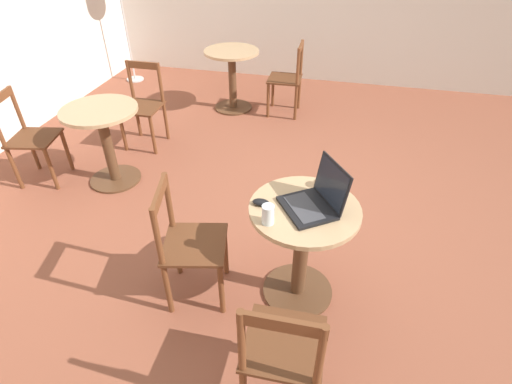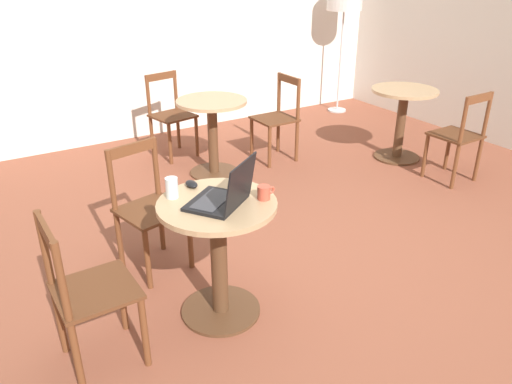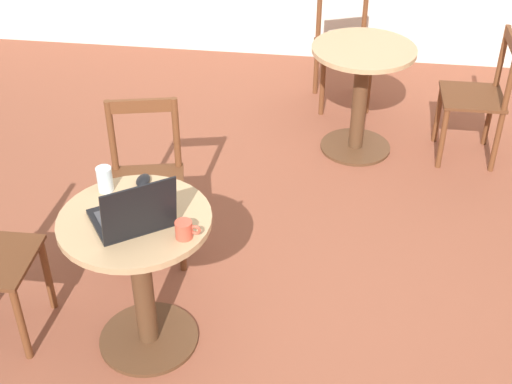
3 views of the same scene
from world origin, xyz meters
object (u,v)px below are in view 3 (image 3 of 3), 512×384
chair_far_back (343,47)px  mouse (143,180)px  cafe_table_near (140,262)px  laptop (133,215)px  drinking_glass (105,179)px  cafe_table_far (361,83)px  chair_far_right (479,98)px  chair_near_back (147,182)px  mug (184,230)px

chair_far_back → mouse: chair_far_back is taller
cafe_table_near → laptop: (0.02, -0.05, 0.29)m
chair_far_back → drinking_glass: 2.60m
chair_far_back → cafe_table_far: bearing=-78.7°
laptop → cafe_table_near: bearing=107.5°
chair_far_right → chair_far_back: size_ratio=1.00×
cafe_table_near → cafe_table_far: size_ratio=1.00×
chair_near_back → mug: 0.94m
cafe_table_near → chair_far_right: chair_far_right is taller
cafe_table_near → chair_near_back: bearing=102.8°
cafe_table_near → chair_far_right: size_ratio=0.86×
cafe_table_far → laptop: laptop is taller
chair_near_back → chair_far_back: 2.10m
chair_far_back → mug: bearing=-101.8°
mouse → mug: (0.27, -0.35, 0.02)m
mouse → chair_far_right: bearing=43.9°
cafe_table_near → chair_far_right: 2.52m
cafe_table_near → laptop: bearing=-72.5°
chair_far_right → drinking_glass: (-1.85, -1.71, 0.36)m
cafe_table_near → drinking_glass: size_ratio=6.34×
chair_near_back → mouse: size_ratio=8.46×
mouse → cafe_table_near: bearing=-83.4°
cafe_table_near → chair_far_right: bearing=48.5°
cafe_table_far → mouse: 1.91m
chair_far_right → chair_far_back: bearing=142.5°
mouse → mug: bearing=-52.7°
cafe_table_near → drinking_glass: 0.39m
cafe_table_near → chair_far_right: (1.67, 1.89, -0.06)m
chair_far_right → mouse: chair_far_right is taller
cafe_table_far → mouse: (-0.96, -1.63, 0.26)m
cafe_table_far → mug: 2.11m
drinking_glass → chair_near_back: bearing=87.5°
cafe_table_far → chair_far_right: chair_far_right is taller
cafe_table_far → laptop: bearing=-115.4°
cafe_table_near → chair_far_back: size_ratio=0.86×
chair_near_back → cafe_table_near: bearing=-77.2°
laptop → mug: size_ratio=4.00×
cafe_table_far → mouse: bearing=-120.5°
chair_far_back → cafe_table_near: bearing=-107.2°
cafe_table_near → mug: 0.38m
cafe_table_near → chair_far_back: (0.79, 2.56, -0.06)m
cafe_table_near → mug: bearing=-22.3°
laptop → chair_far_right: bearing=49.5°
mouse → mug: 0.44m
cafe_table_far → chair_far_back: (-0.14, 0.68, -0.06)m
chair_far_right → chair_near_back: bearing=-146.6°
mouse → drinking_glass: bearing=-153.8°
mug → drinking_glass: 0.50m
chair_far_right → drinking_glass: bearing=-137.3°
laptop → mouse: size_ratio=4.20×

